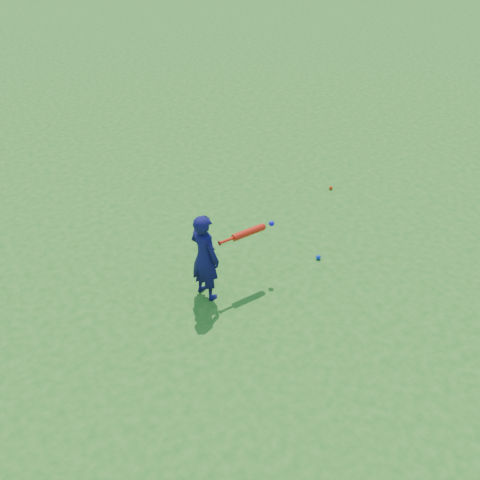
{
  "coord_description": "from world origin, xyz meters",
  "views": [
    {
      "loc": [
        -1.87,
        -5.05,
        4.56
      ],
      "look_at": [
        0.78,
        -0.51,
        0.65
      ],
      "focal_mm": 40.0,
      "sensor_mm": 36.0,
      "label": 1
    }
  ],
  "objects_px": {
    "ground_ball_red": "(331,188)",
    "ground_ball_blue": "(318,257)",
    "bat_swing": "(250,231)",
    "child": "(205,257)"
  },
  "relations": [
    {
      "from": "ground_ball_blue",
      "to": "bat_swing",
      "type": "relative_size",
      "value": 0.08
    },
    {
      "from": "child",
      "to": "bat_swing",
      "type": "bearing_deg",
      "value": -107.43
    },
    {
      "from": "ground_ball_red",
      "to": "bat_swing",
      "type": "height_order",
      "value": "bat_swing"
    },
    {
      "from": "ground_ball_red",
      "to": "bat_swing",
      "type": "distance_m",
      "value": 2.72
    },
    {
      "from": "bat_swing",
      "to": "child",
      "type": "bearing_deg",
      "value": 175.36
    },
    {
      "from": "ground_ball_red",
      "to": "ground_ball_blue",
      "type": "distance_m",
      "value": 1.87
    },
    {
      "from": "child",
      "to": "ground_ball_red",
      "type": "height_order",
      "value": "child"
    },
    {
      "from": "child",
      "to": "ground_ball_blue",
      "type": "height_order",
      "value": "child"
    },
    {
      "from": "ground_ball_red",
      "to": "child",
      "type": "bearing_deg",
      "value": -157.28
    },
    {
      "from": "child",
      "to": "ground_ball_blue",
      "type": "xyz_separation_m",
      "value": [
        1.64,
        -0.14,
        -0.56
      ]
    }
  ]
}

